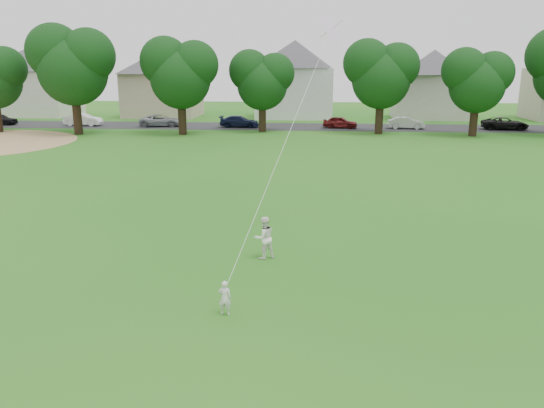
{
  "coord_description": "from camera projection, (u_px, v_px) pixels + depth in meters",
  "views": [
    {
      "loc": [
        2.6,
        -12.29,
        6.06
      ],
      "look_at": [
        1.42,
        2.0,
        2.3
      ],
      "focal_mm": 35.0,
      "sensor_mm": 36.0,
      "label": 1
    }
  ],
  "objects": [
    {
      "name": "tree_row",
      "position": [
        341.0,
        67.0,
        46.51
      ],
      "size": [
        83.56,
        9.22,
        10.25
      ],
      "color": "black",
      "rests_on": "ground"
    },
    {
      "name": "kite",
      "position": [
        288.0,
        135.0,
        16.2
      ],
      "size": [
        1.85,
        4.76,
        11.02
      ],
      "color": "white",
      "rests_on": "ground"
    },
    {
      "name": "ground",
      "position": [
        211.0,
        309.0,
        13.59
      ],
      "size": [
        160.0,
        160.0,
        0.0
      ],
      "primitive_type": "plane",
      "color": "#196216",
      "rests_on": "ground"
    },
    {
      "name": "older_boy",
      "position": [
        264.0,
        238.0,
        17.01
      ],
      "size": [
        0.86,
        0.81,
        1.4
      ],
      "primitive_type": "imported",
      "rotation": [
        0.0,
        0.0,
        3.69
      ],
      "color": "white",
      "rests_on": "ground"
    },
    {
      "name": "parked_cars",
      "position": [
        253.0,
        121.0,
        53.27
      ],
      "size": [
        55.28,
        2.55,
        1.27
      ],
      "color": "black",
      "rests_on": "ground"
    },
    {
      "name": "house_row",
      "position": [
        302.0,
        74.0,
        62.36
      ],
      "size": [
        77.53,
        14.2,
        10.5
      ],
      "color": "silver",
      "rests_on": "ground"
    },
    {
      "name": "street",
      "position": [
        290.0,
        127.0,
        54.08
      ],
      "size": [
        90.0,
        7.0,
        0.01
      ],
      "primitive_type": "cube",
      "color": "#2D2D30",
      "rests_on": "ground"
    },
    {
      "name": "toddler",
      "position": [
        225.0,
        298.0,
        13.18
      ],
      "size": [
        0.35,
        0.24,
        0.91
      ],
      "primitive_type": "imported",
      "rotation": [
        0.0,
        0.0,
        3.06
      ],
      "color": "silver",
      "rests_on": "ground"
    }
  ]
}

